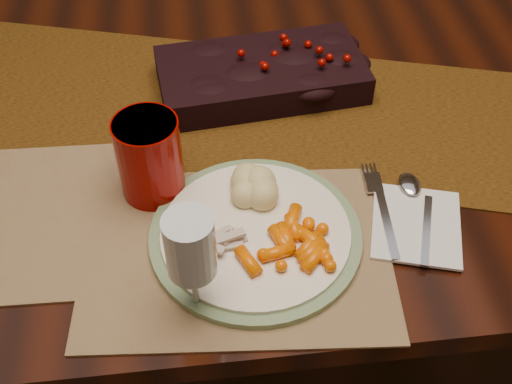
{
  "coord_description": "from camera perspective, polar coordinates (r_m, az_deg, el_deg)",
  "views": [
    {
      "loc": [
        -0.11,
        -0.88,
        1.45
      ],
      "look_at": [
        -0.04,
        -0.27,
        0.8
      ],
      "focal_mm": 45.0,
      "sensor_mm": 36.0,
      "label": 1
    }
  ],
  "objects": [
    {
      "name": "napkin",
      "position": [
        0.94,
        14.05,
        -2.84
      ],
      "size": [
        0.16,
        0.17,
        0.0
      ],
      "primitive_type": "cube",
      "rotation": [
        0.0,
        0.0,
        -0.29
      ],
      "color": "white",
      "rests_on": "placemat_main"
    },
    {
      "name": "centerpiece",
      "position": [
        1.13,
        0.45,
        10.72
      ],
      "size": [
        0.37,
        0.22,
        0.07
      ],
      "primitive_type": null,
      "rotation": [
        0.0,
        0.0,
        0.11
      ],
      "color": "black",
      "rests_on": "table_runner"
    },
    {
      "name": "wine_glass",
      "position": [
        0.77,
        -5.65,
        -6.67
      ],
      "size": [
        0.07,
        0.07,
        0.17
      ],
      "primitive_type": null,
      "rotation": [
        0.0,
        0.0,
        0.14
      ],
      "color": "silver",
      "rests_on": "dining_table"
    },
    {
      "name": "dining_table",
      "position": [
        1.39,
        0.2,
        -3.74
      ],
      "size": [
        1.8,
        1.0,
        0.75
      ],
      "primitive_type": "cube",
      "color": "black",
      "rests_on": "floor"
    },
    {
      "name": "floor",
      "position": [
        1.7,
        0.17,
        -11.8
      ],
      "size": [
        5.0,
        5.0,
        0.0
      ],
      "primitive_type": "plane",
      "color": "black",
      "rests_on": "ground"
    },
    {
      "name": "placemat_second",
      "position": [
        0.99,
        -20.98,
        -2.29
      ],
      "size": [
        0.42,
        0.31,
        0.0
      ],
      "primitive_type": "cube",
      "rotation": [
        0.0,
        0.0,
        -0.03
      ],
      "color": "brown",
      "rests_on": "dining_table"
    },
    {
      "name": "red_cup",
      "position": [
        0.93,
        -9.43,
        3.03
      ],
      "size": [
        0.12,
        0.12,
        0.13
      ],
      "primitive_type": "cylinder",
      "rotation": [
        0.0,
        0.0,
        0.32
      ],
      "color": "#7C0300",
      "rests_on": "placemat_main"
    },
    {
      "name": "mashed_potatoes",
      "position": [
        0.92,
        0.03,
        0.84
      ],
      "size": [
        0.1,
        0.1,
        0.05
      ],
      "primitive_type": null,
      "rotation": [
        0.0,
        0.0,
        0.37
      ],
      "color": "#D2BE7E",
      "rests_on": "dinner_plate"
    },
    {
      "name": "fork",
      "position": [
        0.94,
        11.28,
        -1.84
      ],
      "size": [
        0.04,
        0.16,
        0.0
      ],
      "primitive_type": null,
      "rotation": [
        0.0,
        0.0,
        -0.07
      ],
      "color": "white",
      "rests_on": "napkin"
    },
    {
      "name": "baby_carrots",
      "position": [
        0.87,
        2.26,
        -4.15
      ],
      "size": [
        0.13,
        0.11,
        0.02
      ],
      "primitive_type": null,
      "rotation": [
        0.0,
        0.0,
        -0.17
      ],
      "color": "#E96000",
      "rests_on": "dinner_plate"
    },
    {
      "name": "turkey_shreds",
      "position": [
        0.87,
        -3.14,
        -4.44
      ],
      "size": [
        0.07,
        0.07,
        0.02
      ],
      "primitive_type": null,
      "rotation": [
        0.0,
        0.0,
        0.13
      ],
      "color": "#AA9B92",
      "rests_on": "dinner_plate"
    },
    {
      "name": "table_runner",
      "position": [
        1.1,
        3.14,
        7.18
      ],
      "size": [
        1.73,
        0.82,
        0.0
      ],
      "primitive_type": "cube",
      "rotation": [
        0.0,
        0.0,
        -0.29
      ],
      "color": "#3F2109",
      "rests_on": "dining_table"
    },
    {
      "name": "dinner_plate",
      "position": [
        0.89,
        -0.05,
        -3.77
      ],
      "size": [
        0.35,
        0.35,
        0.02
      ],
      "primitive_type": "cylinder",
      "rotation": [
        0.0,
        0.0,
        0.19
      ],
      "color": "white",
      "rests_on": "placemat_main"
    },
    {
      "name": "spoon",
      "position": [
        0.95,
        14.45,
        -1.98
      ],
      "size": [
        0.08,
        0.16,
        0.0
      ],
      "primitive_type": null,
      "rotation": [
        0.0,
        0.0,
        -0.34
      ],
      "color": "#B3B5CB",
      "rests_on": "napkin"
    },
    {
      "name": "placemat_main",
      "position": [
        0.89,
        -1.69,
        -5.29
      ],
      "size": [
        0.44,
        0.34,
        0.0
      ],
      "primitive_type": "cube",
      "rotation": [
        0.0,
        0.0,
        -0.08
      ],
      "color": "brown",
      "rests_on": "dining_table"
    }
  ]
}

